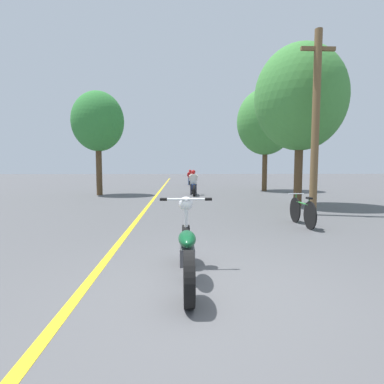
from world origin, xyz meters
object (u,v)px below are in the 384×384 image
(utility_pole, at_px, (316,121))
(roadside_tree_left, at_px, (98,122))
(roadside_tree_right_far, at_px, (266,122))
(motorcycle_foreground, at_px, (187,249))
(bicycle_parked, at_px, (302,212))
(motorcycle_rider_far, at_px, (190,179))
(motorcycle_rider_lead, at_px, (193,186))
(roadside_tree_right_near, at_px, (300,98))

(utility_pole, xyz_separation_m, roadside_tree_left, (-8.81, 7.24, 0.99))
(utility_pole, distance_m, roadside_tree_right_far, 9.83)
(motorcycle_foreground, relative_size, bicycle_parked, 1.25)
(roadside_tree_left, height_order, motorcycle_rider_far, roadside_tree_left)
(utility_pole, bearing_deg, bicycle_parked, -121.70)
(roadside_tree_right_far, xyz_separation_m, motorcycle_foreground, (-5.44, -15.14, -3.98))
(utility_pole, bearing_deg, motorcycle_rider_lead, 117.16)
(utility_pole, height_order, roadside_tree_left, utility_pole)
(roadside_tree_right_near, distance_m, bicycle_parked, 5.72)
(roadside_tree_right_near, bearing_deg, motorcycle_foreground, -121.21)
(utility_pole, distance_m, roadside_tree_left, 11.45)
(roadside_tree_right_near, bearing_deg, utility_pole, -99.52)
(bicycle_parked, bearing_deg, roadside_tree_left, 130.57)
(roadside_tree_left, relative_size, motorcycle_rider_far, 2.73)
(roadside_tree_right_far, height_order, motorcycle_rider_lead, roadside_tree_right_far)
(roadside_tree_left, relative_size, motorcycle_rider_lead, 2.77)
(roadside_tree_left, bearing_deg, roadside_tree_right_far, 13.59)
(motorcycle_foreground, xyz_separation_m, motorcycle_rider_far, (0.84, 21.48, 0.07))
(motorcycle_rider_far, bearing_deg, roadside_tree_right_near, -74.61)
(roadside_tree_right_far, relative_size, bicycle_parked, 3.87)
(motorcycle_foreground, bearing_deg, motorcycle_rider_lead, 86.85)
(roadside_tree_right_near, distance_m, motorcycle_rider_lead, 7.26)
(motorcycle_rider_lead, height_order, motorcycle_rider_far, motorcycle_rider_lead)
(utility_pole, xyz_separation_m, roadside_tree_right_near, (0.37, 2.18, 1.22))
(roadside_tree_right_far, distance_m, motorcycle_rider_far, 8.76)
(motorcycle_rider_lead, xyz_separation_m, motorcycle_rider_far, (0.15, 9.00, -0.02))
(roadside_tree_right_far, relative_size, motorcycle_rider_lead, 3.19)
(roadside_tree_right_far, bearing_deg, bicycle_parked, -101.19)
(roadside_tree_right_far, distance_m, bicycle_parked, 12.33)
(utility_pole, xyz_separation_m, roadside_tree_right_far, (1.17, 9.66, 1.39))
(motorcycle_foreground, relative_size, motorcycle_rider_far, 1.02)
(bicycle_parked, bearing_deg, motorcycle_foreground, -130.61)
(motorcycle_foreground, distance_m, bicycle_parked, 4.89)
(roadside_tree_right_near, height_order, motorcycle_foreground, roadside_tree_right_near)
(motorcycle_rider_far, distance_m, bicycle_parked, 17.92)
(roadside_tree_right_near, bearing_deg, motorcycle_rider_lead, 129.41)
(roadside_tree_right_far, relative_size, roadside_tree_left, 1.15)
(bicycle_parked, bearing_deg, motorcycle_rider_far, 97.52)
(roadside_tree_right_far, xyz_separation_m, motorcycle_rider_far, (-4.60, 6.34, -3.91))
(roadside_tree_left, xyz_separation_m, motorcycle_foreground, (4.53, -12.73, -3.58))
(motorcycle_rider_lead, relative_size, motorcycle_rider_far, 0.99)
(roadside_tree_right_near, height_order, roadside_tree_right_far, roadside_tree_right_far)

